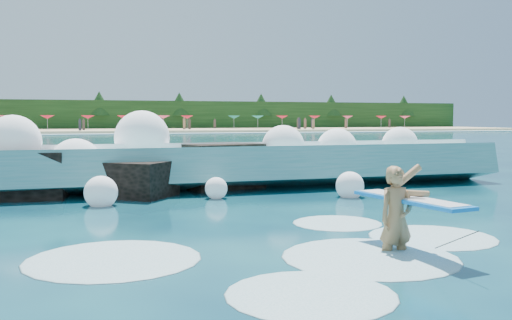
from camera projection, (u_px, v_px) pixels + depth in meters
name	position (u px, v px, depth m)	size (l,w,h in m)	color
ground	(210.00, 238.00, 9.94)	(200.00, 200.00, 0.00)	#07243C
beach	(87.00, 131.00, 83.90)	(140.00, 20.00, 0.40)	tan
wet_band	(89.00, 134.00, 73.48)	(140.00, 5.00, 0.08)	silver
treeline	(85.00, 116.00, 93.21)	(140.00, 4.00, 5.00)	black
breaking_wave	(190.00, 169.00, 16.92)	(19.56, 2.98, 1.69)	teal
rock_cluster	(116.00, 175.00, 15.91)	(8.47, 3.61, 1.56)	black
surfer_with_board	(399.00, 215.00, 8.80)	(1.01, 2.85, 1.64)	#A1754B
wave_spray	(170.00, 151.00, 16.63)	(15.37, 4.93, 2.41)	white
surf_foam	(322.00, 254.00, 8.82)	(9.55, 6.03, 0.13)	silver
beach_umbrellas	(87.00, 117.00, 85.91)	(113.11, 6.51, 0.50)	#12736E
beachgoers	(32.00, 125.00, 79.05)	(100.34, 13.38, 1.90)	#3F332D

